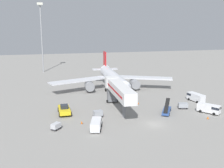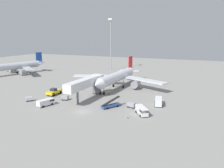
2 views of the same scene
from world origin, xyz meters
name	(u,v)px [view 2 (image 2 of 2)]	position (x,y,z in m)	size (l,w,h in m)	color
ground_plane	(82,112)	(0.00, 0.00, 0.00)	(300.00, 300.00, 0.00)	gray
airplane_at_gate	(118,77)	(-1.76, 31.04, 4.38)	(40.72, 36.75, 11.50)	silver
jet_bridge	(87,83)	(-5.04, 11.79, 5.33)	(3.66, 20.24, 7.10)	silver
pushback_tug	(54,92)	(-18.53, 11.72, 1.12)	(2.93, 6.17, 2.41)	yellow
belt_loader_truck	(111,105)	(5.83, 6.50, 0.75)	(4.58, 6.15, 3.01)	#2D4C8E
service_van_near_center	(46,102)	(-12.81, 0.31, 1.13)	(3.29, 5.47, 1.96)	white
service_van_mid_right	(142,110)	(15.95, 3.96, 1.26)	(4.69, 5.47, 2.20)	white
service_van_rear_left	(158,101)	(18.20, 14.30, 1.28)	(3.08, 5.78, 2.25)	white
baggage_cart_far_right	(65,98)	(-11.05, 7.57, 0.87)	(2.34, 1.73, 1.57)	#38383D
baggage_cart_mid_left	(29,99)	(-20.91, 1.98, 0.77)	(2.24, 2.33, 1.39)	#38383D
baggage_cart_mid_center	(131,105)	(11.42, 8.77, 0.84)	(2.65, 1.86, 1.52)	#38383D
ground_crew_worker_foreground	(109,92)	(-0.46, 19.24, 0.95)	(0.48, 0.48, 1.80)	#1E2333
safety_cone_alpha	(128,117)	(13.23, 0.28, 0.36)	(0.47, 0.47, 0.72)	black
safety_cone_bravo	(48,100)	(-15.30, 4.11, 0.33)	(0.44, 0.44, 0.68)	black
safety_cone_charlie	(110,98)	(1.64, 15.34, 0.27)	(0.36, 0.36, 0.55)	black
airplane_background	(18,66)	(-63.63, 39.68, 4.21)	(31.09, 33.99, 10.98)	#B7BCC6
apron_light_mast	(111,36)	(-23.54, 73.81, 20.48)	(2.40, 2.40, 30.29)	#93969B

